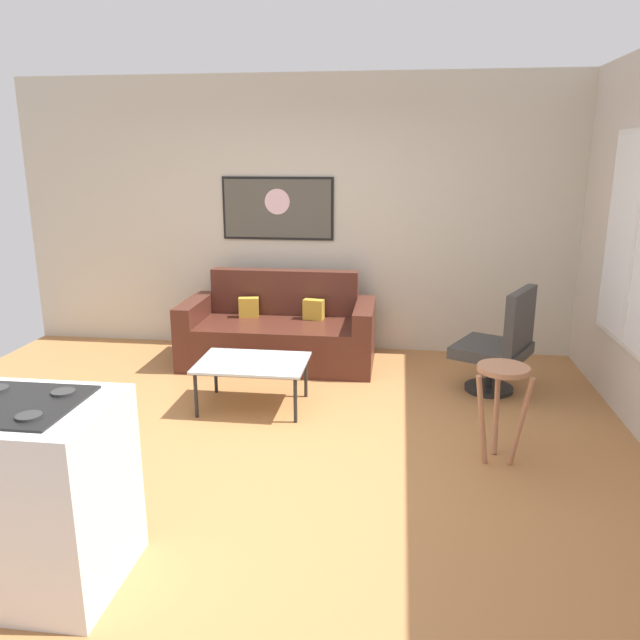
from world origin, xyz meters
name	(u,v)px	position (x,y,z in m)	size (l,w,h in m)	color
ground	(276,448)	(0.00, 0.00, -0.02)	(6.40, 6.40, 0.04)	#AA703F
back_wall	(320,216)	(0.00, 2.42, 1.40)	(6.40, 0.05, 2.80)	beige
couch	(279,334)	(-0.33, 1.83, 0.29)	(1.87, 0.87, 0.88)	#4B231A
coffee_table	(252,365)	(-0.33, 0.68, 0.36)	(0.88, 0.63, 0.39)	silver
armchair	(501,344)	(1.72, 1.26, 0.44)	(0.78, 0.79, 0.93)	black
bar_stool	(502,387)	(1.53, -0.02, 0.53)	(0.39, 0.38, 0.68)	#AA7152
wall_painting	(278,208)	(-0.43, 2.38, 1.48)	(1.16, 0.03, 0.64)	black
window	(637,242)	(2.59, 0.90, 1.39)	(0.03, 1.38, 1.65)	silver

